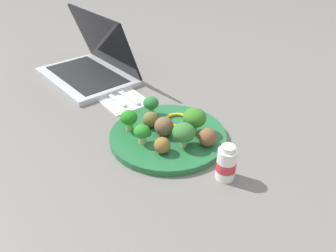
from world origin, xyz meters
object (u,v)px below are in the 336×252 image
Objects in this scene: fork at (113,97)px; yogurt_bottle at (226,164)px; meatball_mid_left at (208,137)px; broccoli_floret_front_left at (195,118)px; broccoli_floret_back_left at (129,118)px; broccoli_floret_mid_left at (142,132)px; plate at (168,136)px; napkin at (120,98)px; knife at (123,94)px; laptop at (92,66)px; broccoli_floret_far_rim at (151,104)px; meatball_back_right at (164,126)px; meatball_back_left at (162,145)px; broccoli_floret_mid_right at (184,132)px; meatball_front_right at (151,120)px; pepper_ring_mid_right at (177,120)px.

yogurt_bottle reaches higher than fork.
broccoli_floret_front_left is at bearing -7.26° from meatball_mid_left.
broccoli_floret_front_left is (-0.10, -0.12, 0.01)m from broccoli_floret_back_left.
plate is at bearing -90.97° from broccoli_floret_mid_left.
yogurt_bottle is (-0.15, 0.04, -0.02)m from broccoli_floret_front_left.
fork is at bearing 69.24° from napkin.
broccoli_floret_back_left is 0.43× the size of fork.
knife is 0.18m from laptop.
laptop is (0.62, 0.02, 0.00)m from yogurt_bottle.
broccoli_floret_far_rim is 0.16m from napkin.
broccoli_floret_mid_left is 0.15m from meatball_mid_left.
yogurt_bottle is (-0.44, -0.00, 0.03)m from knife.
plate is at bearing 172.77° from broccoli_floret_far_rim.
plate reaches higher than knife.
meatball_back_right is (0.03, 0.07, -0.02)m from broccoli_floret_front_left.
broccoli_floret_mid_left is 0.39× the size of fork.
plate is 6.76× the size of meatball_mid_left.
meatball_mid_left is 0.35m from fork.
meatball_back_right is at bearing 84.09° from plate.
laptop is at bearing 2.02° from yogurt_bottle.
broccoli_floret_back_left is 0.12m from meatball_back_left.
broccoli_floret_mid_right is (-0.06, -0.00, 0.04)m from plate.
broccoli_floret_mid_right is at bearing 58.89° from meatball_mid_left.
broccoli_floret_front_left is at bearing -165.52° from fork.
broccoli_floret_far_rim reaches higher than meatball_front_right.
meatball_back_left is (-0.06, -0.02, -0.01)m from broccoli_floret_mid_left.
meatball_back_left is (0.04, 0.10, -0.00)m from meatball_mid_left.
laptop reaches higher than knife.
napkin is (0.22, 0.05, -0.02)m from pepper_ring_mid_right.
broccoli_floret_front_left is 0.79× the size of yogurt_bottle.
pepper_ring_mid_right is 0.24m from fork.
meatball_mid_left is 0.12× the size of laptop.
meatball_front_right is (0.11, 0.02, -0.02)m from broccoli_floret_mid_right.
meatball_back_left is (-0.15, 0.06, -0.01)m from broccoli_floret_far_rim.
yogurt_bottle is at bearing -179.69° from knife.
meatball_back_left is 0.31m from fork.
laptop is (0.37, -0.06, -0.01)m from broccoli_floret_back_left.
napkin is 0.02m from knife.
broccoli_floret_mid_left reaches higher than plate.
fork is at bearing 17.06° from pepper_ring_mid_right.
broccoli_floret_front_left reaches higher than fork.
broccoli_floret_far_rim reaches higher than pepper_ring_mid_right.
yogurt_bottle is at bearing -178.88° from broccoli_floret_far_rim.
broccoli_floret_mid_right is at bearing -179.33° from laptop.
meatball_back_left is 0.30× the size of fork.
meatball_mid_left is at bearing -174.50° from laptop.
laptop is at bearing 2.74° from broccoli_floret_far_rim.
meatball_back_left is at bearing 174.16° from fork.
meatball_back_right reaches higher than napkin.
fork is (0.32, 0.02, -0.04)m from broccoli_floret_mid_right.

